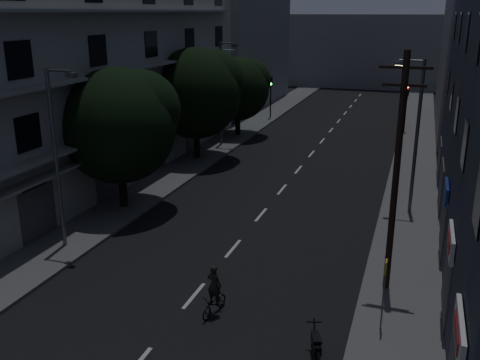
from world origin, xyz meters
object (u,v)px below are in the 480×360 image
Objects in this scene: cyclist at (214,298)px; motorcycle at (316,346)px; bus_stop_sign at (385,282)px; utility_pole at (396,171)px.

motorcycle is at bearing -9.09° from cyclist.
bus_stop_sign is 3.13m from motorcycle.
motorcycle is (-1.77, -5.10, -4.44)m from utility_pole.
motorcycle is at bearing -109.11° from utility_pole.
bus_stop_sign is at bearing 17.35° from cyclist.
cyclist is at bearing -173.06° from bus_stop_sign.
utility_pole is 4.68× the size of cyclist.
utility_pole is 5.50× the size of motorcycle.
motorcycle is 0.85× the size of cyclist.
bus_stop_sign is (0.04, -3.01, -2.98)m from utility_pole.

